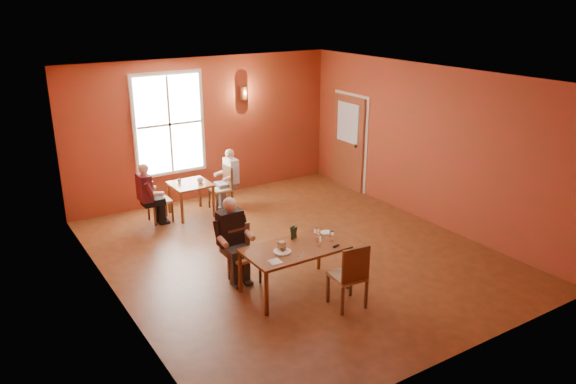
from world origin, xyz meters
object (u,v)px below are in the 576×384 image
main_table (295,269)px  diner_maroon (157,193)px  chair_diner_main (244,255)px  chair_diner_white (220,188)px  second_table (191,199)px  diner_white (221,181)px  chair_empty (347,275)px  diner_main (245,244)px  chair_diner_maroon (160,199)px

main_table → diner_maroon: diner_maroon is taller
chair_diner_main → chair_diner_white: (1.08, 3.05, 0.00)m
second_table → diner_white: bearing=0.0°
main_table → second_table: bearing=91.0°
diner_white → diner_maroon: 1.36m
chair_diner_main → diner_white: bearing=-110.1°
main_table → chair_empty: 0.86m
chair_empty → diner_maroon: size_ratio=0.82×
chair_diner_main → diner_maroon: size_ratio=0.74×
diner_main → diner_maroon: diner_main is taller
chair_diner_maroon → diner_maroon: 0.15m
diner_maroon → second_table: bearing=90.0°
chair_diner_main → diner_main: 0.20m
second_table → diner_white: (0.68, 0.00, 0.25)m
main_table → diner_main: bearing=128.9°
chair_empty → chair_diner_white: chair_empty is taller
diner_main → second_table: 3.12m
chair_empty → diner_maroon: 4.59m
second_table → chair_diner_white: size_ratio=0.85×
main_table → chair_diner_main: 0.83m
main_table → chair_empty: chair_empty is taller
diner_main → chair_diner_white: 3.27m
main_table → chair_diner_main: chair_diner_main is taller
main_table → chair_diner_white: 3.74m
diner_main → chair_empty: (0.89, -1.37, -0.15)m
second_table → diner_maroon: bearing=180.0°
diner_main → chair_diner_maroon: size_ratio=1.42×
second_table → main_table: bearing=-89.0°
main_table → chair_diner_maroon: (-0.72, 3.70, 0.10)m
chair_diner_main → second_table: bearing=-98.1°
second_table → chair_diner_white: (0.65, 0.00, 0.11)m
chair_diner_white → chair_diner_maroon: chair_diner_maroon is taller
main_table → chair_diner_white: (0.58, 3.70, 0.09)m
diner_white → chair_empty: bearing=177.1°
chair_diner_main → diner_maroon: diner_maroon is taller
main_table → chair_empty: (0.39, -0.75, 0.14)m
diner_main → second_table: size_ratio=1.70×
chair_diner_main → second_table: chair_diner_main is taller
chair_empty → chair_diner_white: bearing=92.8°
diner_main → second_table: bearing=-98.0°
second_table → diner_maroon: (-0.68, 0.00, 0.27)m
main_table → chair_diner_main: bearing=127.6°
chair_diner_main → diner_main: size_ratio=0.69×
diner_main → chair_empty: diner_main is taller
chair_diner_main → diner_white: 3.25m
diner_main → chair_diner_maroon: diner_main is taller
main_table → chair_diner_maroon: chair_diner_maroon is taller
diner_main → diner_maroon: size_ratio=1.07×
chair_diner_main → diner_maroon: (-0.25, 3.05, 0.16)m
chair_diner_white → chair_empty: bearing=177.5°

